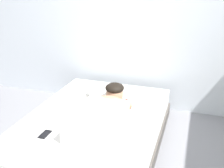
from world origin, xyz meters
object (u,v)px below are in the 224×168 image
at_px(pillow, 108,93).
at_px(person_lying, 103,113).
at_px(coffee_cup, 124,96).
at_px(cell_phone, 45,134).
at_px(bed, 94,131).

height_order(pillow, person_lying, person_lying).
height_order(coffee_cup, cell_phone, coffee_cup).
relative_size(coffee_cup, cell_phone, 0.89).
height_order(bed, pillow, pillow).
height_order(bed, cell_phone, cell_phone).
xyz_separation_m(bed, cell_phone, (-0.28, -0.46, 0.18)).
bearing_deg(coffee_cup, person_lying, -94.66).
xyz_separation_m(coffee_cup, cell_phone, (-0.46, -0.95, -0.03)).
bearing_deg(bed, coffee_cup, 69.62).
xyz_separation_m(pillow, cell_phone, (-0.27, -0.93, -0.05)).
bearing_deg(bed, pillow, 90.58).
height_order(bed, person_lying, person_lying).
distance_m(bed, pillow, 0.52).
distance_m(pillow, coffee_cup, 0.19).
relative_size(bed, cell_phone, 13.72).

